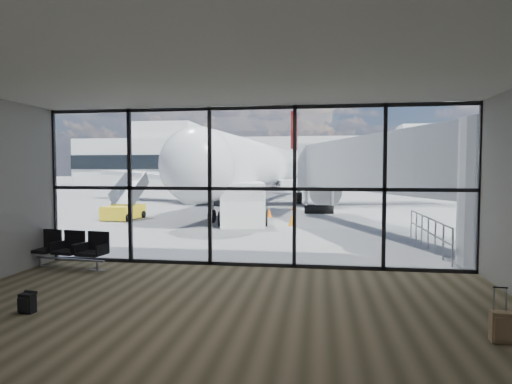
% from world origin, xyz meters
% --- Properties ---
extents(ground, '(220.00, 220.00, 0.00)m').
position_xyz_m(ground, '(0.00, 40.00, 0.00)').
color(ground, slate).
rests_on(ground, ground).
extents(lounge_shell, '(12.02, 8.01, 4.51)m').
position_xyz_m(lounge_shell, '(0.00, -4.80, 2.65)').
color(lounge_shell, brown).
rests_on(lounge_shell, ground).
extents(glass_curtain_wall, '(12.10, 0.12, 4.50)m').
position_xyz_m(glass_curtain_wall, '(0.00, 0.00, 2.25)').
color(glass_curtain_wall, white).
rests_on(glass_curtain_wall, ground).
extents(jet_bridge, '(8.00, 16.50, 4.33)m').
position_xyz_m(jet_bridge, '(4.90, 7.07, 2.76)').
color(jet_bridge, '#A0A3A5').
rests_on(jet_bridge, ground).
extents(apron_railing, '(0.06, 5.46, 1.11)m').
position_xyz_m(apron_railing, '(5.60, 3.50, 0.72)').
color(apron_railing, gray).
rests_on(apron_railing, ground).
extents(far_terminal, '(80.00, 12.20, 11.00)m').
position_xyz_m(far_terminal, '(-0.59, 61.97, 4.21)').
color(far_terminal, silver).
rests_on(far_terminal, ground).
extents(tree_0, '(4.95, 4.95, 7.12)m').
position_xyz_m(tree_0, '(-45.00, 72.00, 4.63)').
color(tree_0, '#382619').
rests_on(tree_0, ground).
extents(tree_1, '(5.61, 5.61, 8.07)m').
position_xyz_m(tree_1, '(-39.00, 72.00, 5.25)').
color(tree_1, '#382619').
rests_on(tree_1, ground).
extents(tree_2, '(6.27, 6.27, 9.03)m').
position_xyz_m(tree_2, '(-33.00, 72.00, 5.88)').
color(tree_2, '#382619').
rests_on(tree_2, ground).
extents(tree_3, '(4.95, 4.95, 7.12)m').
position_xyz_m(tree_3, '(-27.00, 72.00, 4.63)').
color(tree_3, '#382619').
rests_on(tree_3, ground).
extents(tree_4, '(5.61, 5.61, 8.07)m').
position_xyz_m(tree_4, '(-21.00, 72.00, 5.25)').
color(tree_4, '#382619').
rests_on(tree_4, ground).
extents(tree_5, '(6.27, 6.27, 9.03)m').
position_xyz_m(tree_5, '(-15.00, 72.00, 5.88)').
color(tree_5, '#382619').
rests_on(tree_5, ground).
extents(seating_row, '(2.30, 0.93, 1.02)m').
position_xyz_m(seating_row, '(-4.98, -0.85, 0.57)').
color(seating_row, gray).
rests_on(seating_row, ground).
extents(backpack, '(0.30, 0.28, 0.42)m').
position_xyz_m(backpack, '(-3.62, -4.52, 0.20)').
color(backpack, black).
rests_on(backpack, ground).
extents(suitcase, '(0.33, 0.25, 0.87)m').
position_xyz_m(suitcase, '(4.72, -4.71, 0.26)').
color(suitcase, '#977854').
rests_on(suitcase, ground).
extents(airliner, '(31.61, 36.69, 9.45)m').
position_xyz_m(airliner, '(-2.38, 23.55, 2.88)').
color(airliner, silver).
rests_on(airliner, ground).
extents(service_van, '(3.02, 5.12, 2.10)m').
position_xyz_m(service_van, '(-2.01, 9.76, 1.08)').
color(service_van, white).
rests_on(service_van, ground).
extents(belt_loader, '(2.20, 3.77, 1.65)m').
position_xyz_m(belt_loader, '(-5.37, 20.61, 0.55)').
color(belt_loader, black).
rests_on(belt_loader, ground).
extents(mobile_stairs, '(1.73, 3.06, 2.09)m').
position_xyz_m(mobile_stairs, '(-8.80, 10.48, 0.50)').
color(mobile_stairs, gold).
rests_on(mobile_stairs, ground).
extents(traffic_cone_a, '(0.37, 0.37, 0.52)m').
position_xyz_m(traffic_cone_a, '(-0.95, 12.57, 0.25)').
color(traffic_cone_a, '#D55B0B').
rests_on(traffic_cone_a, ground).
extents(traffic_cone_b, '(0.36, 0.36, 0.51)m').
position_xyz_m(traffic_cone_b, '(0.58, 9.00, 0.24)').
color(traffic_cone_b, orange).
rests_on(traffic_cone_b, ground).
extents(traffic_cone_c, '(0.41, 0.41, 0.58)m').
position_xyz_m(traffic_cone_c, '(0.23, 17.00, 0.28)').
color(traffic_cone_c, orange).
rests_on(traffic_cone_c, ground).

